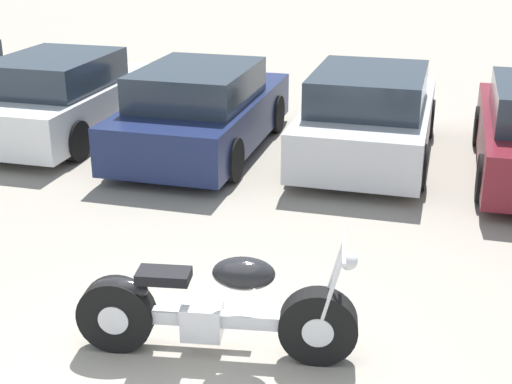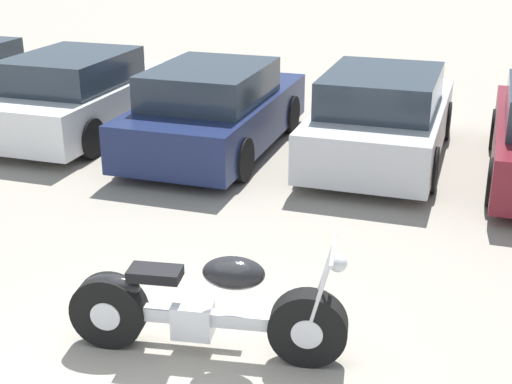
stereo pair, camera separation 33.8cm
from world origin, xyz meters
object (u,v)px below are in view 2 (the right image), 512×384
(parked_car_white, at_px, (80,95))
(parked_car_navy, at_px, (215,110))
(motorcycle, at_px, (203,309))
(parked_car_silver, at_px, (382,117))

(parked_car_white, xyz_separation_m, parked_car_navy, (2.53, -0.23, 0.00))
(motorcycle, height_order, parked_car_silver, parked_car_silver)
(motorcycle, xyz_separation_m, parked_car_white, (-4.45, 5.48, 0.22))
(parked_car_silver, bearing_deg, parked_car_white, -178.05)
(parked_car_navy, height_order, parked_car_silver, same)
(motorcycle, height_order, parked_car_white, parked_car_white)
(motorcycle, xyz_separation_m, parked_car_silver, (0.61, 5.65, 0.22))
(motorcycle, height_order, parked_car_navy, parked_car_navy)
(parked_car_navy, bearing_deg, motorcycle, -69.90)
(motorcycle, bearing_deg, parked_car_silver, 83.84)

